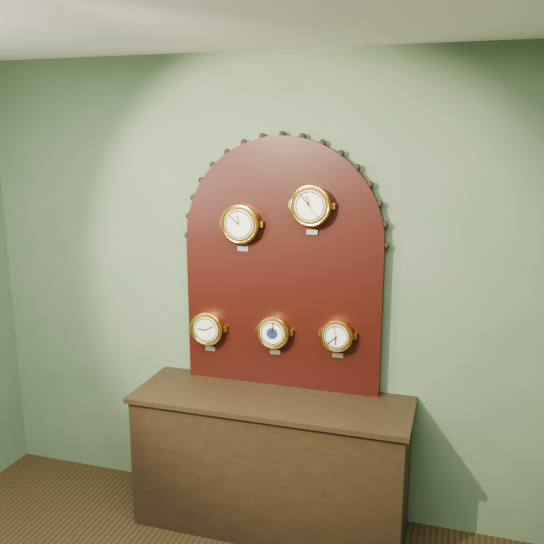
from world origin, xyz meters
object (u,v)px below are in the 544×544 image
(hygrometer, at_px, (208,328))
(tide_clock, at_px, (337,335))
(display_board, at_px, (282,257))
(roman_clock, at_px, (241,224))
(barometer, at_px, (274,332))
(shop_counter, at_px, (271,464))
(arabic_clock, at_px, (311,206))

(hygrometer, relative_size, tide_clock, 1.09)
(display_board, xyz_separation_m, roman_clock, (-0.23, -0.07, 0.20))
(barometer, xyz_separation_m, tide_clock, (0.39, 0.00, 0.02))
(hygrometer, xyz_separation_m, barometer, (0.43, 0.00, 0.02))
(shop_counter, xyz_separation_m, display_board, (0.00, 0.22, 1.23))
(barometer, distance_m, tide_clock, 0.39)
(shop_counter, relative_size, roman_clock, 5.60)
(display_board, xyz_separation_m, barometer, (-0.03, -0.07, -0.44))
(roman_clock, bearing_deg, tide_clock, 0.11)
(tide_clock, bearing_deg, barometer, -179.94)
(display_board, height_order, tide_clock, display_board)
(shop_counter, bearing_deg, arabic_clock, 39.13)
(display_board, bearing_deg, barometer, -115.07)
(shop_counter, relative_size, display_board, 1.05)
(tide_clock, bearing_deg, shop_counter, -156.49)
(display_board, relative_size, arabic_clock, 5.30)
(roman_clock, distance_m, hygrometer, 0.70)
(barometer, bearing_deg, roman_clock, -179.80)
(hygrometer, bearing_deg, tide_clock, 0.04)
(roman_clock, xyz_separation_m, tide_clock, (0.59, 0.00, -0.63))
(hygrometer, bearing_deg, shop_counter, -18.57)
(arabic_clock, relative_size, hygrometer, 1.09)
(roman_clock, height_order, arabic_clock, arabic_clock)
(shop_counter, distance_m, display_board, 1.25)
(barometer, bearing_deg, tide_clock, 0.06)
(display_board, height_order, hygrometer, display_board)
(shop_counter, height_order, tide_clock, tide_clock)
(shop_counter, bearing_deg, display_board, 90.00)
(shop_counter, bearing_deg, roman_clock, 146.67)
(roman_clock, xyz_separation_m, arabic_clock, (0.42, -0.00, 0.12))
(shop_counter, xyz_separation_m, hygrometer, (-0.46, 0.15, 0.76))
(tide_clock, bearing_deg, hygrometer, -179.96)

